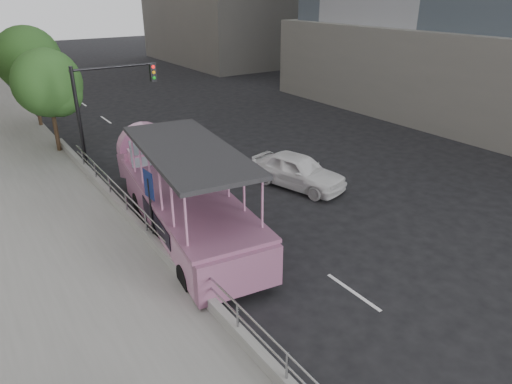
% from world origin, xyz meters
% --- Properties ---
extents(ground, '(160.00, 160.00, 0.00)m').
position_xyz_m(ground, '(0.00, 0.00, 0.00)').
color(ground, black).
extents(sidewalk, '(5.50, 80.00, 0.30)m').
position_xyz_m(sidewalk, '(-5.75, 10.00, 0.15)').
color(sidewalk, '#9A9994').
rests_on(sidewalk, ground).
extents(kerb_wall, '(0.24, 30.00, 0.36)m').
position_xyz_m(kerb_wall, '(-3.12, 2.00, 0.48)').
color(kerb_wall, '#ACADA7').
rests_on(kerb_wall, sidewalk).
extents(guardrail, '(0.07, 22.00, 0.71)m').
position_xyz_m(guardrail, '(-3.12, 2.00, 1.14)').
color(guardrail, '#9D9EA1').
rests_on(guardrail, kerb_wall).
extents(duck_boat, '(3.98, 11.11, 3.61)m').
position_xyz_m(duck_boat, '(-1.47, 4.84, 1.34)').
color(duck_boat, black).
rests_on(duck_boat, ground).
extents(car, '(3.04, 4.93, 1.57)m').
position_xyz_m(car, '(4.69, 5.29, 0.78)').
color(car, white).
rests_on(car, ground).
extents(parking_sign, '(0.09, 0.67, 2.98)m').
position_xyz_m(parking_sign, '(-3.00, 3.69, 1.85)').
color(parking_sign, black).
rests_on(parking_sign, ground).
extents(traffic_signal, '(4.20, 0.32, 5.20)m').
position_xyz_m(traffic_signal, '(-1.70, 12.50, 3.50)').
color(traffic_signal, black).
rests_on(traffic_signal, ground).
extents(street_tree_near, '(3.52, 3.52, 5.72)m').
position_xyz_m(street_tree_near, '(-3.30, 15.93, 3.82)').
color(street_tree_near, '#372619').
rests_on(street_tree_near, ground).
extents(street_tree_far, '(3.97, 3.97, 6.45)m').
position_xyz_m(street_tree_far, '(-3.10, 21.93, 4.31)').
color(street_tree_far, '#372619').
rests_on(street_tree_far, ground).
extents(tower_podium, '(26.00, 26.00, 6.00)m').
position_xyz_m(tower_podium, '(30.00, 10.00, 3.00)').
color(tower_podium, slate).
rests_on(tower_podium, ground).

